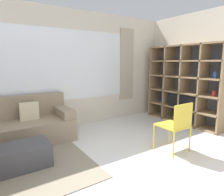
% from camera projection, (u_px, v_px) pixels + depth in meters
% --- Properties ---
extents(ground_plane, '(16.00, 16.00, 0.00)m').
position_uv_depth(ground_plane, '(161.00, 188.00, 2.45)').
color(ground_plane, silver).
extents(wall_back, '(6.65, 0.11, 2.70)m').
position_uv_depth(wall_back, '(68.00, 69.00, 4.60)').
color(wall_back, beige).
rests_on(wall_back, ground_plane).
extents(wall_right, '(0.07, 4.09, 2.70)m').
position_uv_depth(wall_right, '(197.00, 69.00, 4.90)').
color(wall_right, beige).
rests_on(wall_right, ground_plane).
extents(area_rug, '(2.27, 1.81, 0.01)m').
position_uv_depth(area_rug, '(9.00, 172.00, 2.78)').
color(area_rug, gray).
rests_on(area_rug, ground_plane).
extents(shelving_unit, '(0.42, 2.04, 1.94)m').
position_uv_depth(shelving_unit, '(185.00, 85.00, 4.98)').
color(shelving_unit, '#515660').
rests_on(shelving_unit, ground_plane).
extents(couch_main, '(1.91, 0.87, 0.87)m').
position_uv_depth(couch_main, '(20.00, 127.00, 3.76)').
color(couch_main, gray).
rests_on(couch_main, ground_plane).
extents(ottoman, '(0.69, 0.49, 0.35)m').
position_uv_depth(ottoman, '(25.00, 156.00, 2.91)').
color(ottoman, '#47474C').
rests_on(ottoman, ground_plane).
extents(folding_chair, '(0.44, 0.46, 0.86)m').
position_uv_depth(folding_chair, '(177.00, 123.00, 3.33)').
color(folding_chair, gold).
rests_on(folding_chair, ground_plane).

